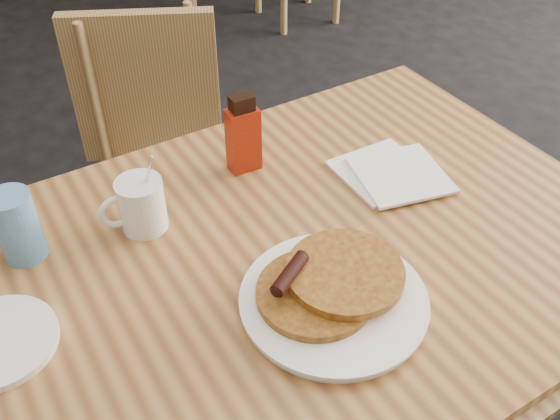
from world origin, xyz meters
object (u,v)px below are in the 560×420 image
object	(u,v)px
syrup_bottle	(243,136)
coffee_mug	(140,204)
pancake_plate	(332,294)
blue_tumbler	(17,226)
main_table	(279,273)
chair_main_far	(163,148)

from	to	relation	value
syrup_bottle	coffee_mug	bearing A→B (deg)	-162.04
pancake_plate	coffee_mug	xyz separation A→B (m)	(-0.20, 0.29, 0.03)
pancake_plate	blue_tumbler	size ratio (longest dim) A/B	2.32
pancake_plate	syrup_bottle	bearing A→B (deg)	86.57
main_table	coffee_mug	distance (m)	0.26
chair_main_far	main_table	bearing A→B (deg)	-69.53
pancake_plate	coffee_mug	size ratio (longest dim) A/B	1.91
chair_main_far	syrup_bottle	xyz separation A→B (m)	(0.04, -0.48, 0.32)
pancake_plate	syrup_bottle	size ratio (longest dim) A/B	1.81
coffee_mug	syrup_bottle	xyz separation A→B (m)	(0.22, 0.08, 0.02)
coffee_mug	blue_tumbler	bearing A→B (deg)	159.48
coffee_mug	syrup_bottle	world-z (taller)	syrup_bottle
chair_main_far	syrup_bottle	distance (m)	0.58
main_table	syrup_bottle	xyz separation A→B (m)	(0.05, 0.24, 0.11)
chair_main_far	syrup_bottle	size ratio (longest dim) A/B	5.49
chair_main_far	blue_tumbler	size ratio (longest dim) A/B	7.01
main_table	blue_tumbler	xyz separation A→B (m)	(-0.36, 0.19, 0.10)
syrup_bottle	blue_tumbler	xyz separation A→B (m)	(-0.41, -0.06, -0.01)
chair_main_far	coffee_mug	distance (m)	0.66
chair_main_far	blue_tumbler	bearing A→B (deg)	-103.41
pancake_plate	coffee_mug	bearing A→B (deg)	124.45
blue_tumbler	chair_main_far	bearing A→B (deg)	55.12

